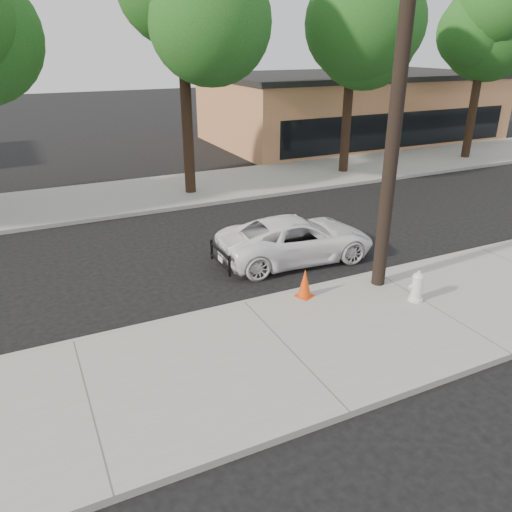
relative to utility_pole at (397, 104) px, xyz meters
name	(u,v)px	position (x,y,z in m)	size (l,w,h in m)	color
ground	(213,274)	(-3.60, 2.70, -4.70)	(120.00, 120.00, 0.00)	black
near_sidewalk	(288,350)	(-3.60, -1.60, -4.62)	(90.00, 4.40, 0.15)	gray
far_sidewalk	(140,195)	(-3.60, 11.20, -4.62)	(90.00, 5.00, 0.15)	gray
curb_near	(244,304)	(-3.60, 0.60, -4.62)	(90.00, 0.12, 0.16)	#9E9B93
building_main	(351,108)	(12.40, 18.70, -2.70)	(18.00, 10.00, 4.00)	#A56A45
utility_pole	(397,104)	(0.00, 0.00, 0.00)	(1.40, 0.34, 9.00)	black
tree_c	(188,15)	(-1.38, 10.34, 2.21)	(4.96, 4.80, 9.55)	black
tree_d	(358,33)	(6.60, 10.65, 1.67)	(4.50, 4.35, 8.75)	black
tree_e	(492,27)	(14.61, 10.44, 2.00)	(4.80, 4.65, 9.25)	black
police_cruiser	(297,239)	(-0.97, 2.63, -4.05)	(2.14, 4.65, 1.29)	white
fire_hydrant	(417,287)	(0.23, -1.16, -4.19)	(0.40, 0.36, 0.74)	white
traffic_cone	(305,283)	(-2.13, 0.20, -4.19)	(0.49, 0.49, 0.74)	#E0420B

